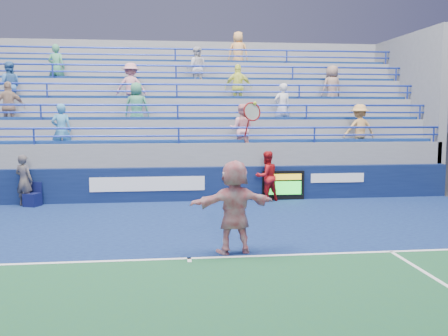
{
  "coord_description": "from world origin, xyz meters",
  "views": [
    {
      "loc": [
        -0.43,
        -9.42,
        2.81
      ],
      "look_at": [
        0.97,
        2.5,
        1.5
      ],
      "focal_mm": 40.0,
      "sensor_mm": 36.0,
      "label": 1
    }
  ],
  "objects": [
    {
      "name": "ground",
      "position": [
        0.0,
        0.0,
        0.0
      ],
      "size": [
        120.0,
        120.0,
        0.0
      ],
      "primitive_type": "plane",
      "color": "#333538"
    },
    {
      "name": "sponsor_wall",
      "position": [
        0.0,
        6.5,
        0.55
      ],
      "size": [
        18.0,
        0.32,
        1.1
      ],
      "color": "#0A163C",
      "rests_on": "ground"
    },
    {
      "name": "bleacher_stand",
      "position": [
        -0.01,
        10.27,
        1.55
      ],
      "size": [
        18.0,
        5.6,
        6.13
      ],
      "color": "slate",
      "rests_on": "ground"
    },
    {
      "name": "serve_speed_board",
      "position": [
        3.37,
        6.35,
        0.48
      ],
      "size": [
        1.39,
        0.18,
        0.96
      ],
      "color": "black",
      "rests_on": "ground"
    },
    {
      "name": "judge_chair",
      "position": [
        -4.46,
        6.09,
        0.24
      ],
      "size": [
        0.53,
        0.54,
        0.73
      ],
      "color": "#0C113C",
      "rests_on": "ground"
    },
    {
      "name": "tennis_player",
      "position": [
        0.93,
        0.34,
        0.96
      ],
      "size": [
        1.83,
        0.85,
        3.05
      ],
      "color": "white",
      "rests_on": "ground"
    },
    {
      "name": "line_judge",
      "position": [
        -4.7,
        6.15,
        0.79
      ],
      "size": [
        0.68,
        0.58,
        1.58
      ],
      "primitive_type": "imported",
      "rotation": [
        0.0,
        0.0,
        2.72
      ],
      "color": "#121732",
      "rests_on": "ground"
    },
    {
      "name": "ball_girl",
      "position": [
        2.78,
        6.14,
        0.81
      ],
      "size": [
        0.96,
        0.86,
        1.62
      ],
      "primitive_type": "imported",
      "rotation": [
        0.0,
        0.0,
        3.53
      ],
      "color": "#AB1317",
      "rests_on": "ground"
    }
  ]
}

